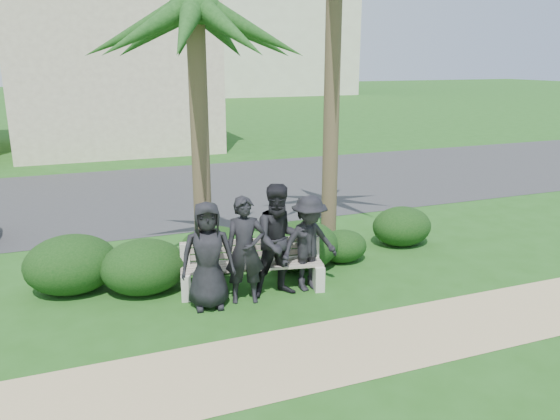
{
  "coord_description": "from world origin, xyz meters",
  "views": [
    {
      "loc": [
        -3.03,
        -7.64,
        3.77
      ],
      "look_at": [
        0.33,
        1.0,
        1.2
      ],
      "focal_mm": 35.0,
      "sensor_mm": 36.0,
      "label": 1
    }
  ],
  "objects_px": {
    "man_a": "(208,256)",
    "man_c": "(280,241)",
    "man_d": "(309,243)",
    "man_b": "(245,250)",
    "palm_left": "(195,13)",
    "park_bench": "(252,269)"
  },
  "relations": [
    {
      "from": "man_b",
      "to": "man_c",
      "type": "relative_size",
      "value": 0.92
    },
    {
      "from": "man_d",
      "to": "palm_left",
      "type": "distance_m",
      "value": 4.24
    },
    {
      "from": "man_a",
      "to": "man_c",
      "type": "distance_m",
      "value": 1.21
    },
    {
      "from": "man_a",
      "to": "man_b",
      "type": "height_order",
      "value": "man_b"
    },
    {
      "from": "man_d",
      "to": "palm_left",
      "type": "xyz_separation_m",
      "value": [
        -1.42,
        1.53,
        3.69
      ]
    },
    {
      "from": "man_a",
      "to": "man_d",
      "type": "xyz_separation_m",
      "value": [
        1.74,
        0.07,
        -0.04
      ]
    },
    {
      "from": "man_d",
      "to": "palm_left",
      "type": "bearing_deg",
      "value": 124.97
    },
    {
      "from": "man_a",
      "to": "palm_left",
      "type": "distance_m",
      "value": 4.0
    },
    {
      "from": "man_c",
      "to": "palm_left",
      "type": "relative_size",
      "value": 0.34
    },
    {
      "from": "man_a",
      "to": "palm_left",
      "type": "bearing_deg",
      "value": 86.96
    },
    {
      "from": "man_c",
      "to": "park_bench",
      "type": "bearing_deg",
      "value": 141.98
    },
    {
      "from": "man_b",
      "to": "palm_left",
      "type": "bearing_deg",
      "value": 113.45
    },
    {
      "from": "man_d",
      "to": "man_a",
      "type": "bearing_deg",
      "value": 174.25
    },
    {
      "from": "man_c",
      "to": "man_d",
      "type": "bearing_deg",
      "value": 8.15
    },
    {
      "from": "man_a",
      "to": "man_c",
      "type": "relative_size",
      "value": 0.91
    },
    {
      "from": "man_a",
      "to": "man_d",
      "type": "bearing_deg",
      "value": 10.31
    },
    {
      "from": "man_b",
      "to": "man_c",
      "type": "bearing_deg",
      "value": 17.1
    },
    {
      "from": "man_b",
      "to": "man_a",
      "type": "bearing_deg",
      "value": -167.99
    },
    {
      "from": "man_c",
      "to": "palm_left",
      "type": "xyz_separation_m",
      "value": [
        -0.89,
        1.58,
        3.57
      ]
    },
    {
      "from": "man_b",
      "to": "man_c",
      "type": "xyz_separation_m",
      "value": [
        0.61,
        0.04,
        0.07
      ]
    },
    {
      "from": "park_bench",
      "to": "man_a",
      "type": "relative_size",
      "value": 1.45
    },
    {
      "from": "park_bench",
      "to": "man_d",
      "type": "bearing_deg",
      "value": -6.03
    }
  ]
}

